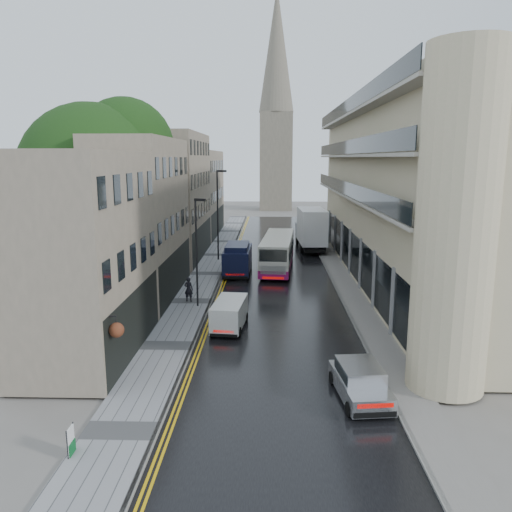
{
  "coord_description": "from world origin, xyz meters",
  "views": [
    {
      "loc": [
        -0.49,
        -13.68,
        9.78
      ],
      "look_at": [
        -1.4,
        18.0,
        3.52
      ],
      "focal_mm": 35.0,
      "sensor_mm": 36.0,
      "label": 1
    }
  ],
  "objects_px": {
    "pedestrian": "(189,289)",
    "lamp_post_near": "(197,253)",
    "cream_bus": "(262,259)",
    "lamp_post_far": "(218,216)",
    "navy_van": "(224,263)",
    "white_lorry": "(302,232)",
    "tree_near": "(94,200)",
    "silver_hatchback": "(350,398)",
    "tree_far": "(146,196)",
    "white_van": "(212,321)",
    "estate_sign": "(71,441)"
  },
  "relations": [
    {
      "from": "cream_bus",
      "to": "navy_van",
      "type": "bearing_deg",
      "value": -154.28
    },
    {
      "from": "navy_van",
      "to": "tree_far",
      "type": "bearing_deg",
      "value": 139.05
    },
    {
      "from": "pedestrian",
      "to": "silver_hatchback",
      "type": "bearing_deg",
      "value": 132.66
    },
    {
      "from": "pedestrian",
      "to": "white_van",
      "type": "bearing_deg",
      "value": 122.86
    },
    {
      "from": "white_lorry",
      "to": "lamp_post_near",
      "type": "distance_m",
      "value": 20.95
    },
    {
      "from": "white_van",
      "to": "lamp_post_far",
      "type": "bearing_deg",
      "value": 100.47
    },
    {
      "from": "silver_hatchback",
      "to": "estate_sign",
      "type": "bearing_deg",
      "value": -169.65
    },
    {
      "from": "cream_bus",
      "to": "pedestrian",
      "type": "distance_m",
      "value": 9.41
    },
    {
      "from": "tree_far",
      "to": "cream_bus",
      "type": "bearing_deg",
      "value": -28.15
    },
    {
      "from": "silver_hatchback",
      "to": "white_van",
      "type": "bearing_deg",
      "value": 119.56
    },
    {
      "from": "navy_van",
      "to": "lamp_post_near",
      "type": "distance_m",
      "value": 8.27
    },
    {
      "from": "white_lorry",
      "to": "white_van",
      "type": "xyz_separation_m",
      "value": [
        -6.44,
        -24.66,
        -1.39
      ]
    },
    {
      "from": "cream_bus",
      "to": "lamp_post_near",
      "type": "xyz_separation_m",
      "value": [
        -4.1,
        -9.07,
        2.19
      ]
    },
    {
      "from": "estate_sign",
      "to": "white_lorry",
      "type": "bearing_deg",
      "value": 74.12
    },
    {
      "from": "lamp_post_far",
      "to": "lamp_post_near",
      "type": "bearing_deg",
      "value": -107.04
    },
    {
      "from": "lamp_post_near",
      "to": "lamp_post_far",
      "type": "height_order",
      "value": "lamp_post_far"
    },
    {
      "from": "cream_bus",
      "to": "lamp_post_far",
      "type": "distance_m",
      "value": 8.17
    },
    {
      "from": "cream_bus",
      "to": "navy_van",
      "type": "relative_size",
      "value": 1.99
    },
    {
      "from": "pedestrian",
      "to": "lamp_post_near",
      "type": "xyz_separation_m",
      "value": [
        0.75,
        -1.03,
        2.69
      ]
    },
    {
      "from": "lamp_post_far",
      "to": "estate_sign",
      "type": "bearing_deg",
      "value": -110.6
    },
    {
      "from": "cream_bus",
      "to": "lamp_post_far",
      "type": "height_order",
      "value": "lamp_post_far"
    },
    {
      "from": "pedestrian",
      "to": "estate_sign",
      "type": "xyz_separation_m",
      "value": [
        -1.02,
        -17.95,
        -0.38
      ]
    },
    {
      "from": "tree_near",
      "to": "lamp_post_near",
      "type": "height_order",
      "value": "tree_near"
    },
    {
      "from": "tree_near",
      "to": "silver_hatchback",
      "type": "relative_size",
      "value": 3.5
    },
    {
      "from": "navy_van",
      "to": "white_lorry",
      "type": "bearing_deg",
      "value": 59.27
    },
    {
      "from": "tree_near",
      "to": "white_van",
      "type": "distance_m",
      "value": 12.96
    },
    {
      "from": "white_van",
      "to": "lamp_post_near",
      "type": "distance_m",
      "value": 6.24
    },
    {
      "from": "cream_bus",
      "to": "estate_sign",
      "type": "height_order",
      "value": "cream_bus"
    },
    {
      "from": "tree_far",
      "to": "estate_sign",
      "type": "distance_m",
      "value": 32.79
    },
    {
      "from": "navy_van",
      "to": "pedestrian",
      "type": "xyz_separation_m",
      "value": [
        -1.77,
        -6.85,
        -0.42
      ]
    },
    {
      "from": "pedestrian",
      "to": "lamp_post_near",
      "type": "distance_m",
      "value": 2.98
    },
    {
      "from": "tree_near",
      "to": "estate_sign",
      "type": "xyz_separation_m",
      "value": [
        5.45,
        -18.89,
        -6.35
      ]
    },
    {
      "from": "cream_bus",
      "to": "lamp_post_far",
      "type": "bearing_deg",
      "value": 129.01
    },
    {
      "from": "navy_van",
      "to": "estate_sign",
      "type": "xyz_separation_m",
      "value": [
        -2.79,
        -24.8,
        -0.8
      ]
    },
    {
      "from": "white_lorry",
      "to": "lamp_post_far",
      "type": "height_order",
      "value": "lamp_post_far"
    },
    {
      "from": "white_van",
      "to": "estate_sign",
      "type": "relative_size",
      "value": 4.02
    },
    {
      "from": "white_van",
      "to": "navy_van",
      "type": "relative_size",
      "value": 0.71
    },
    {
      "from": "estate_sign",
      "to": "pedestrian",
      "type": "bearing_deg",
      "value": 86.01
    },
    {
      "from": "cream_bus",
      "to": "lamp_post_far",
      "type": "xyz_separation_m",
      "value": [
        -4.32,
        6.31,
        2.88
      ]
    },
    {
      "from": "pedestrian",
      "to": "estate_sign",
      "type": "relative_size",
      "value": 1.8
    },
    {
      "from": "white_lorry",
      "to": "pedestrian",
      "type": "xyz_separation_m",
      "value": [
        -8.78,
        -18.28,
        -1.3
      ]
    },
    {
      "from": "lamp_post_near",
      "to": "estate_sign",
      "type": "relative_size",
      "value": 7.51
    },
    {
      "from": "tree_far",
      "to": "cream_bus",
      "type": "height_order",
      "value": "tree_far"
    },
    {
      "from": "tree_far",
      "to": "lamp_post_near",
      "type": "xyz_separation_m",
      "value": [
        6.92,
        -14.97,
        -2.57
      ]
    },
    {
      "from": "tree_far",
      "to": "white_lorry",
      "type": "bearing_deg",
      "value": 16.16
    },
    {
      "from": "tree_near",
      "to": "pedestrian",
      "type": "relative_size",
      "value": 8.19
    },
    {
      "from": "silver_hatchback",
      "to": "lamp_post_near",
      "type": "bearing_deg",
      "value": 112.84
    },
    {
      "from": "white_van",
      "to": "tree_near",
      "type": "bearing_deg",
      "value": 145.75
    },
    {
      "from": "white_van",
      "to": "tree_far",
      "type": "bearing_deg",
      "value": 118.22
    },
    {
      "from": "navy_van",
      "to": "lamp_post_far",
      "type": "relative_size",
      "value": 0.63
    }
  ]
}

